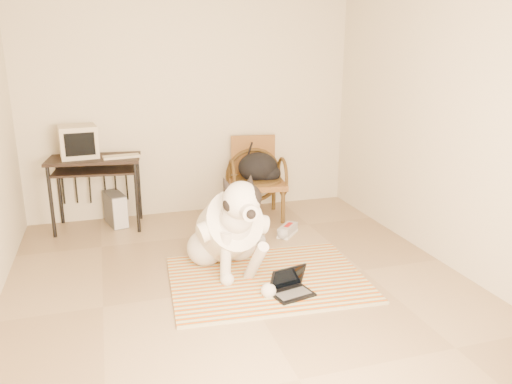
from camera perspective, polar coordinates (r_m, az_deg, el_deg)
name	(u,v)px	position (r m, az deg, el deg)	size (l,w,h in m)	color
floor	(243,287)	(4.43, -1.52, -10.83)	(4.50, 4.50, 0.00)	#927959
wall_back	(192,104)	(6.18, -7.32, 9.93)	(4.50, 4.50, 0.00)	beige
wall_front	(398,228)	(1.99, 15.97, -3.95)	(4.50, 4.50, 0.00)	beige
wall_right	(453,123)	(4.92, 21.61, 7.34)	(4.50, 4.50, 0.00)	beige
rug	(267,279)	(4.55, 1.31, -9.88)	(1.81, 1.43, 0.02)	#CA5107
dog	(229,230)	(4.58, -3.12, -4.34)	(0.69, 1.41, 1.03)	silver
laptop	(291,287)	(4.27, 3.97, -10.80)	(0.38, 0.31, 0.23)	black
computer_desk	(95,168)	(5.88, -17.93, 2.64)	(1.05, 0.67, 0.83)	black
crt_monitor	(78,142)	(5.91, -19.65, 5.46)	(0.44, 0.42, 0.35)	#B9AC91
desk_keyboard	(121,157)	(5.77, -15.13, 3.94)	(0.40, 0.15, 0.03)	#B9AC91
pc_tower	(116,209)	(6.07, -15.75, -1.89)	(0.27, 0.44, 0.38)	#4D4E50
rattan_chair	(256,178)	(6.07, 0.03, 1.66)	(0.71, 0.69, 0.97)	brown
backpack	(260,168)	(6.01, 0.44, 2.73)	(0.51, 0.40, 0.36)	black
sneaker_left	(252,238)	(5.36, -0.47, -5.33)	(0.25, 0.29, 0.10)	silver
sneaker_right	(288,230)	(5.58, 3.63, -4.41)	(0.31, 0.32, 0.11)	silver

